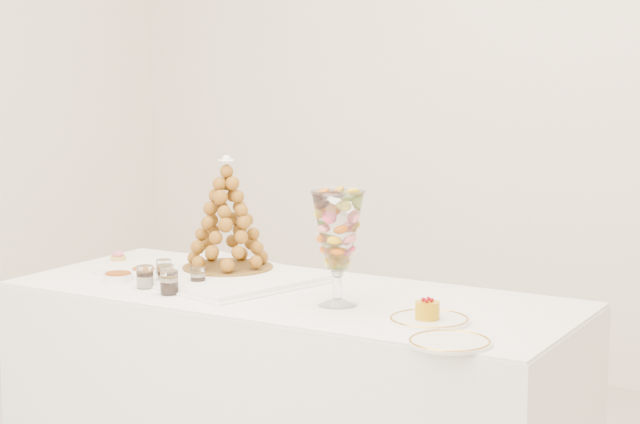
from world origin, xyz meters
The scene contains 15 objects.
buffet_table centered at (-0.06, 0.21, 0.35)m, with size 1.89×0.84×0.70m.
lace_tray centered at (-0.40, 0.25, 0.71)m, with size 0.66×0.50×0.02m, color white.
macaron_vase centered at (0.17, 0.14, 0.93)m, with size 0.16×0.16×0.35m.
cake_plate centered at (0.50, 0.11, 0.71)m, with size 0.23×0.23×0.01m, color white.
spare_plate centered at (0.65, -0.07, 0.71)m, with size 0.22×0.22×0.01m, color white.
pink_tart centered at (-0.89, 0.30, 0.72)m, with size 0.06×0.06×0.04m.
verrine_a centered at (-0.52, 0.13, 0.74)m, with size 0.05×0.05×0.07m, color white.
verrine_b centered at (-0.45, 0.06, 0.74)m, with size 0.05×0.05×0.07m, color white.
verrine_c centered at (-0.35, 0.10, 0.74)m, with size 0.05×0.05×0.07m, color white.
verrine_d centered at (-0.48, 0.00, 0.74)m, with size 0.05×0.05×0.07m, color white.
verrine_e centered at (-0.36, -0.03, 0.74)m, with size 0.06×0.06×0.08m, color white.
ramekin_back centered at (-0.61, 0.13, 0.72)m, with size 0.09×0.09×0.03m, color white.
ramekin_front centered at (-0.62, 0.01, 0.72)m, with size 0.10×0.10×0.03m, color white.
croquembouche centered at (-0.40, 0.32, 0.92)m, with size 0.31×0.31×0.39m.
mousse_cake centered at (0.49, 0.10, 0.74)m, with size 0.07×0.07×0.06m.
Camera 1 is at (1.87, -2.53, 1.45)m, focal length 60.00 mm.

